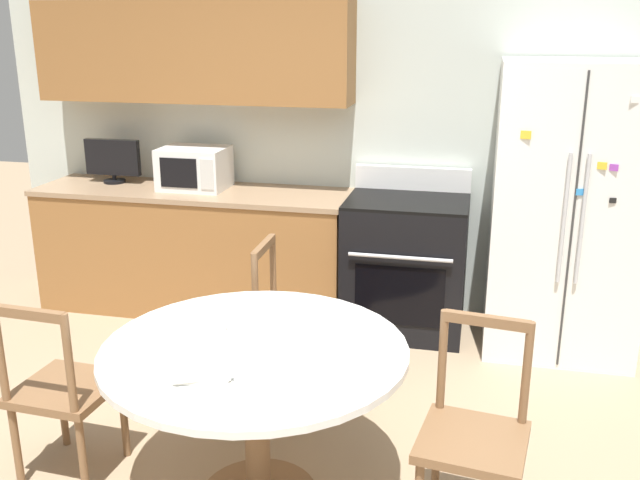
% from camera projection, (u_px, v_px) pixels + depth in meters
% --- Properties ---
extents(back_wall, '(5.20, 0.44, 2.60)m').
position_uv_depth(back_wall, '(309.00, 109.00, 5.00)').
color(back_wall, silver).
rests_on(back_wall, ground_plane).
extents(kitchen_counter, '(2.25, 0.64, 0.90)m').
position_uv_depth(kitchen_counter, '(195.00, 250.00, 5.18)').
color(kitchen_counter, '#936033').
rests_on(kitchen_counter, ground_plane).
extents(refrigerator, '(0.90, 0.76, 1.83)m').
position_uv_depth(refrigerator, '(566.00, 211.00, 4.43)').
color(refrigerator, white).
rests_on(refrigerator, ground_plane).
extents(oven_range, '(0.80, 0.68, 1.08)m').
position_uv_depth(oven_range, '(405.00, 264.00, 4.82)').
color(oven_range, black).
rests_on(oven_range, ground_plane).
extents(microwave, '(0.46, 0.37, 0.29)m').
position_uv_depth(microwave, '(194.00, 168.00, 5.04)').
color(microwave, white).
rests_on(microwave, kitchen_counter).
extents(countertop_tv, '(0.42, 0.16, 0.32)m').
position_uv_depth(countertop_tv, '(113.00, 159.00, 5.21)').
color(countertop_tv, black).
rests_on(countertop_tv, kitchen_counter).
extents(dining_table, '(1.29, 1.29, 0.74)m').
position_uv_depth(dining_table, '(256.00, 375.00, 3.02)').
color(dining_table, white).
rests_on(dining_table, ground_plane).
extents(dining_chair_far, '(0.43, 0.43, 0.90)m').
position_uv_depth(dining_chair_far, '(293.00, 325.00, 3.93)').
color(dining_chair_far, brown).
rests_on(dining_chair_far, ground_plane).
extents(dining_chair_right, '(0.47, 0.47, 0.90)m').
position_uv_depth(dining_chair_right, '(474.00, 437.00, 2.88)').
color(dining_chair_right, brown).
rests_on(dining_chair_right, ground_plane).
extents(dining_chair_left, '(0.44, 0.44, 0.90)m').
position_uv_depth(dining_chair_left, '(63.00, 391.00, 3.24)').
color(dining_chair_left, brown).
rests_on(dining_chair_left, ground_plane).
extents(candle_glass, '(0.08, 0.08, 0.08)m').
position_uv_depth(candle_glass, '(217.00, 325.00, 3.11)').
color(candle_glass, silver).
rests_on(candle_glass, dining_table).
extents(mail_stack, '(0.33, 0.37, 0.02)m').
position_uv_depth(mail_stack, '(202.00, 364.00, 2.80)').
color(mail_stack, white).
rests_on(mail_stack, dining_table).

